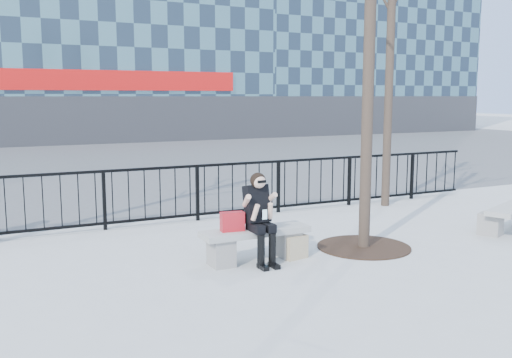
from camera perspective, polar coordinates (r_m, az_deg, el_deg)
name	(u,v)px	position (r m, az deg, el deg)	size (l,w,h in m)	color
ground	(256,261)	(8.56, -0.05, -8.18)	(120.00, 120.00, 0.00)	#A4A39E
street_surface	(84,160)	(22.79, -16.87, 1.86)	(60.00, 23.00, 0.01)	#474747
railing	(188,193)	(11.14, -6.85, -1.44)	(14.00, 0.06, 1.10)	black
tree_grate	(364,247)	(9.44, 10.72, -6.68)	(1.50, 1.50, 0.02)	black
bench_main	(256,241)	(8.48, -0.05, -6.23)	(1.65, 0.46, 0.49)	slate
bench_second	(512,216)	(11.26, 24.22, -3.38)	(1.60, 0.44, 0.47)	slate
seated_woman	(260,219)	(8.25, 0.44, -4.00)	(0.50, 0.64, 1.34)	black
handbag	(232,222)	(8.27, -2.39, -4.27)	(0.34, 0.16, 0.28)	#AF151D
shopping_bag	(296,247)	(8.64, 4.06, -6.84)	(0.37, 0.14, 0.35)	#BFB187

